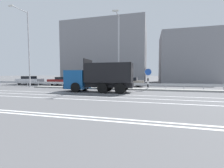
# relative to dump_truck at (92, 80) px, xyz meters

# --- Properties ---
(ground_plane) EXTENTS (320.00, 320.00, 0.00)m
(ground_plane) POSITION_rel_dump_truck_xyz_m (4.04, 1.16, -1.25)
(ground_plane) COLOR #565659
(lane_strip_0) EXTENTS (50.29, 0.16, 0.01)m
(lane_strip_0) POSITION_rel_dump_truck_xyz_m (0.91, -1.80, -1.25)
(lane_strip_0) COLOR silver
(lane_strip_0) RESTS_ON ground_plane
(lane_strip_1) EXTENTS (50.29, 0.16, 0.01)m
(lane_strip_1) POSITION_rel_dump_truck_xyz_m (0.91, -3.55, -1.25)
(lane_strip_1) COLOR silver
(lane_strip_1) RESTS_ON ground_plane
(lane_strip_2) EXTENTS (50.29, 0.16, 0.01)m
(lane_strip_2) POSITION_rel_dump_truck_xyz_m (0.91, -5.13, -1.25)
(lane_strip_2) COLOR silver
(lane_strip_2) RESTS_ON ground_plane
(lane_strip_3) EXTENTS (50.29, 0.16, 0.01)m
(lane_strip_3) POSITION_rel_dump_truck_xyz_m (0.91, -9.25, -1.25)
(lane_strip_3) COLOR silver
(lane_strip_3) RESTS_ON ground_plane
(lane_strip_4) EXTENTS (50.29, 0.16, 0.01)m
(lane_strip_4) POSITION_rel_dump_truck_xyz_m (0.91, -9.64, -1.25)
(lane_strip_4) COLOR silver
(lane_strip_4) RESTS_ON ground_plane
(median_island) EXTENTS (27.66, 1.10, 0.18)m
(median_island) POSITION_rel_dump_truck_xyz_m (4.04, 2.99, -1.16)
(median_island) COLOR gray
(median_island) RESTS_ON ground_plane
(median_guardrail) EXTENTS (50.29, 0.09, 0.78)m
(median_guardrail) POSITION_rel_dump_truck_xyz_m (4.04, 4.08, -0.69)
(median_guardrail) COLOR #9EA0A5
(median_guardrail) RESTS_ON ground_plane
(dump_truck) EXTENTS (7.45, 2.69, 3.56)m
(dump_truck) POSITION_rel_dump_truck_xyz_m (0.00, 0.00, 0.00)
(dump_truck) COLOR #144C8C
(dump_truck) RESTS_ON ground_plane
(median_road_sign) EXTENTS (0.83, 0.16, 2.59)m
(median_road_sign) POSITION_rel_dump_truck_xyz_m (6.03, 2.99, 0.15)
(median_road_sign) COLOR white
(median_road_sign) RESTS_ON ground_plane
(street_lamp_0) EXTENTS (0.71, 2.77, 10.88)m
(street_lamp_0) POSITION_rel_dump_truck_xyz_m (-11.00, 2.76, 4.75)
(street_lamp_0) COLOR #ADADB2
(street_lamp_0) RESTS_ON ground_plane
(street_lamp_1) EXTENTS (0.71, 2.19, 9.08)m
(street_lamp_1) POSITION_rel_dump_truck_xyz_m (2.43, 2.75, 3.77)
(street_lamp_1) COLOR #ADADB2
(street_lamp_1) RESTS_ON ground_plane
(parked_car_0) EXTENTS (4.71, 2.15, 1.56)m
(parked_car_0) POSITION_rel_dump_truck_xyz_m (-15.35, 7.52, -0.47)
(parked_car_0) COLOR silver
(parked_car_0) RESTS_ON ground_plane
(parked_car_1) EXTENTS (4.86, 1.96, 1.45)m
(parked_car_1) POSITION_rel_dump_truck_xyz_m (-8.39, 7.26, -0.51)
(parked_car_1) COLOR maroon
(parked_car_1) RESTS_ON ground_plane
(parked_car_2) EXTENTS (4.36, 1.98, 1.34)m
(parked_car_2) POSITION_rel_dump_truck_xyz_m (-2.54, 7.59, -0.57)
(parked_car_2) COLOR #A3A3A8
(parked_car_2) RESTS_ON ground_plane
(parked_car_3) EXTENTS (4.02, 1.97, 1.42)m
(parked_car_3) POSITION_rel_dump_truck_xyz_m (3.41, 7.70, -0.54)
(parked_car_3) COLOR gray
(parked_car_3) RESTS_ON ground_plane
(background_building_0) EXTENTS (18.70, 15.78, 13.79)m
(background_building_0) POSITION_rel_dump_truck_xyz_m (-4.21, 22.44, 5.64)
(background_building_0) COLOR gray
(background_building_0) RESTS_ON ground_plane
(background_building_1) EXTENTS (11.22, 9.92, 10.83)m
(background_building_1) POSITION_rel_dump_truck_xyz_m (13.97, 21.42, 4.16)
(background_building_1) COLOR gray
(background_building_1) RESTS_ON ground_plane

